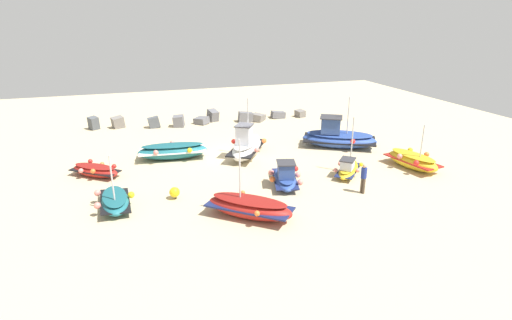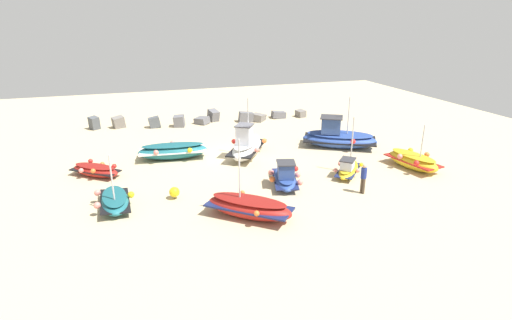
# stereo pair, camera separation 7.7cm
# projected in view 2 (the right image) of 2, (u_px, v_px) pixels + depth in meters

# --- Properties ---
(ground_plane) EXTENTS (55.88, 55.88, 0.00)m
(ground_plane) POSITION_uv_depth(u_px,v_px,m) (235.00, 156.00, 28.13)
(ground_plane) COLOR #C6B289
(fishing_boat_0) EXTENTS (2.21, 3.61, 1.55)m
(fishing_boat_0) POSITION_uv_depth(u_px,v_px,m) (285.00, 177.00, 23.14)
(fishing_boat_0) COLOR #2D4C9E
(fishing_boat_0) RESTS_ON ground_plane
(fishing_boat_1) EXTENTS (4.83, 2.46, 1.14)m
(fishing_boat_1) POSITION_uv_depth(u_px,v_px,m) (173.00, 151.00, 27.43)
(fishing_boat_1) COLOR #1E6670
(fishing_boat_1) RESTS_ON ground_plane
(fishing_boat_2) EXTENTS (3.19, 2.84, 0.79)m
(fishing_boat_2) POSITION_uv_depth(u_px,v_px,m) (95.00, 170.00, 24.46)
(fishing_boat_2) COLOR maroon
(fishing_boat_2) RESTS_ON ground_plane
(fishing_boat_3) EXTENTS (4.36, 4.03, 3.91)m
(fishing_boat_3) POSITION_uv_depth(u_px,v_px,m) (249.00, 207.00, 19.45)
(fishing_boat_3) COLOR maroon
(fishing_boat_3) RESTS_ON ground_plane
(fishing_boat_4) EXTENTS (5.81, 4.58, 3.84)m
(fishing_boat_4) POSITION_uv_depth(u_px,v_px,m) (338.00, 137.00, 29.85)
(fishing_boat_4) COLOR #2D4C9E
(fishing_boat_4) RESTS_ON ground_plane
(fishing_boat_5) EXTENTS (3.85, 4.71, 4.01)m
(fishing_boat_5) POSITION_uv_depth(u_px,v_px,m) (247.00, 146.00, 27.78)
(fishing_boat_5) COLOR white
(fishing_boat_5) RESTS_ON ground_plane
(fishing_boat_6) EXTENTS (2.20, 3.90, 2.99)m
(fishing_boat_6) POSITION_uv_depth(u_px,v_px,m) (413.00, 160.00, 25.70)
(fishing_boat_6) COLOR gold
(fishing_boat_6) RESTS_ON ground_plane
(fishing_boat_7) EXTENTS (2.83, 2.96, 3.55)m
(fishing_boat_7) POSITION_uv_depth(u_px,v_px,m) (348.00, 169.00, 24.62)
(fishing_boat_7) COLOR gold
(fishing_boat_7) RESTS_ON ground_plane
(fishing_boat_8) EXTENTS (1.98, 3.27, 3.05)m
(fishing_boat_8) POSITION_uv_depth(u_px,v_px,m) (115.00, 200.00, 20.45)
(fishing_boat_8) COLOR #1E6670
(fishing_boat_8) RESTS_ON ground_plane
(person_walking) EXTENTS (0.32, 0.32, 1.70)m
(person_walking) POSITION_uv_depth(u_px,v_px,m) (364.00, 177.00, 21.89)
(person_walking) COLOR brown
(person_walking) RESTS_ON ground_plane
(breakwater_rocks) EXTENTS (19.68, 2.89, 1.25)m
(breakwater_rocks) POSITION_uv_depth(u_px,v_px,m) (209.00, 119.00, 36.60)
(breakwater_rocks) COLOR #4C5156
(breakwater_rocks) RESTS_ON ground_plane
(mooring_buoy_0) EXTENTS (0.55, 0.55, 0.66)m
(mooring_buoy_0) POSITION_uv_depth(u_px,v_px,m) (174.00, 192.00, 21.42)
(mooring_buoy_0) COLOR #3F3F42
(mooring_buoy_0) RESTS_ON ground_plane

